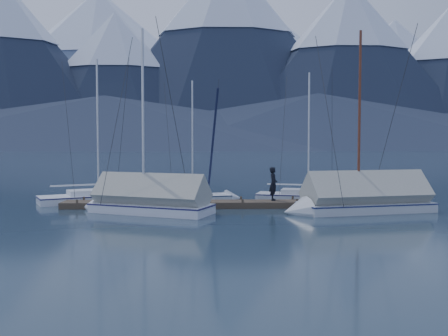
{
  "coord_description": "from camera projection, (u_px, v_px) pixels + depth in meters",
  "views": [
    {
      "loc": [
        -0.67,
        -24.45,
        3.59
      ],
      "look_at": [
        0.0,
        2.0,
        2.2
      ],
      "focal_mm": 38.0,
      "sensor_mm": 36.0,
      "label": 1
    }
  ],
  "objects": [
    {
      "name": "ground",
      "position": [
        225.0,
        212.0,
        24.61
      ],
      "size": [
        1000.0,
        1000.0,
        0.0
      ],
      "primitive_type": "plane",
      "color": "#162432",
      "rests_on": "ground"
    },
    {
      "name": "dock",
      "position": [
        224.0,
        205.0,
        26.6
      ],
      "size": [
        18.0,
        1.5,
        0.54
      ],
      "color": "#382D23",
      "rests_on": "ground"
    },
    {
      "name": "sailboat_open_mid",
      "position": [
        200.0,
        199.0,
        29.37
      ],
      "size": [
        6.39,
        3.24,
        8.14
      ],
      "color": "silver",
      "rests_on": "ground"
    },
    {
      "name": "sailboat_open_left",
      "position": [
        107.0,
        199.0,
        29.27
      ],
      "size": [
        7.34,
        5.05,
        9.53
      ],
      "color": "silver",
      "rests_on": "ground"
    },
    {
      "name": "mooring_posts",
      "position": [
        215.0,
        201.0,
        26.57
      ],
      "size": [
        15.12,
        1.52,
        0.35
      ],
      "color": "#382D23",
      "rests_on": "ground"
    },
    {
      "name": "sailboat_open_right",
      "position": [
        316.0,
        198.0,
        29.48
      ],
      "size": [
        6.86,
        3.61,
        8.74
      ],
      "color": "silver",
      "rests_on": "ground"
    },
    {
      "name": "mountain_range",
      "position": [
        218.0,
        77.0,
        391.46
      ],
      "size": [
        877.0,
        584.0,
        150.5
      ],
      "color": "#475675",
      "rests_on": "ground"
    },
    {
      "name": "person",
      "position": [
        273.0,
        184.0,
        26.83
      ],
      "size": [
        0.54,
        0.74,
        1.9
      ],
      "primitive_type": "imported",
      "rotation": [
        0.0,
        0.0,
        1.45
      ],
      "color": "black",
      "rests_on": "dock"
    },
    {
      "name": "sailboat_covered_near",
      "position": [
        355.0,
        202.0,
        24.66
      ],
      "size": [
        8.34,
        4.07,
        10.4
      ],
      "color": "silver",
      "rests_on": "ground"
    },
    {
      "name": "sailboat_covered_far",
      "position": [
        141.0,
        203.0,
        24.5
      ],
      "size": [
        7.65,
        4.88,
        10.34
      ],
      "color": "white",
      "rests_on": "ground"
    }
  ]
}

